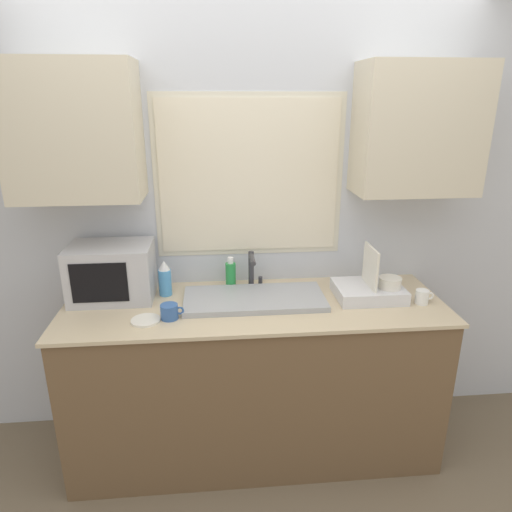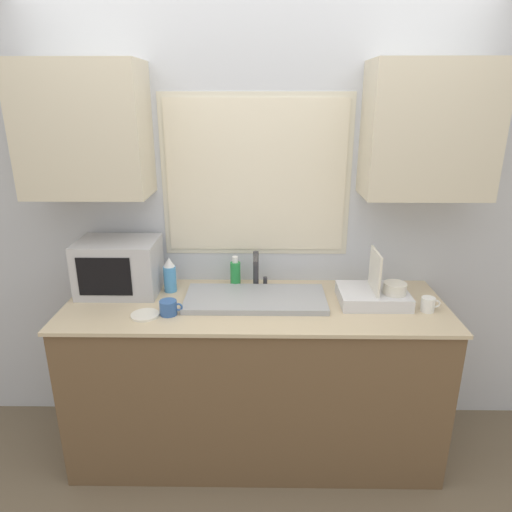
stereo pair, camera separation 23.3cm
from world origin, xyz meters
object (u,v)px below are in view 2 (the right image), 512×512
(dish_rack, at_px, (375,294))
(spray_bottle, at_px, (170,275))
(faucet, at_px, (257,267))
(microwave, at_px, (119,267))
(soap_bottle, at_px, (235,274))
(mug_near_sink, at_px, (169,308))

(dish_rack, xyz_separation_m, spray_bottle, (-1.13, 0.14, 0.05))
(faucet, bearing_deg, spray_bottle, -174.68)
(microwave, height_order, soap_bottle, microwave)
(mug_near_sink, bearing_deg, microwave, 138.71)
(faucet, xyz_separation_m, mug_near_sink, (-0.45, -0.35, -0.09))
(faucet, xyz_separation_m, microwave, (-0.78, -0.06, 0.02))
(faucet, xyz_separation_m, soap_bottle, (-0.13, 0.02, -0.05))
(dish_rack, xyz_separation_m, soap_bottle, (-0.76, 0.21, 0.03))
(dish_rack, bearing_deg, faucet, 163.65)
(spray_bottle, xyz_separation_m, soap_bottle, (0.37, 0.07, -0.02))
(microwave, distance_m, mug_near_sink, 0.45)
(spray_bottle, relative_size, soap_bottle, 1.08)
(faucet, xyz_separation_m, spray_bottle, (-0.50, -0.05, -0.03))
(microwave, relative_size, spray_bottle, 2.18)
(spray_bottle, height_order, soap_bottle, spray_bottle)
(faucet, height_order, spray_bottle, faucet)
(microwave, bearing_deg, spray_bottle, 2.33)
(dish_rack, bearing_deg, spray_bottle, 172.93)
(faucet, height_order, mug_near_sink, faucet)
(microwave, distance_m, soap_bottle, 0.66)
(spray_bottle, bearing_deg, faucet, 5.32)
(faucet, distance_m, mug_near_sink, 0.57)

